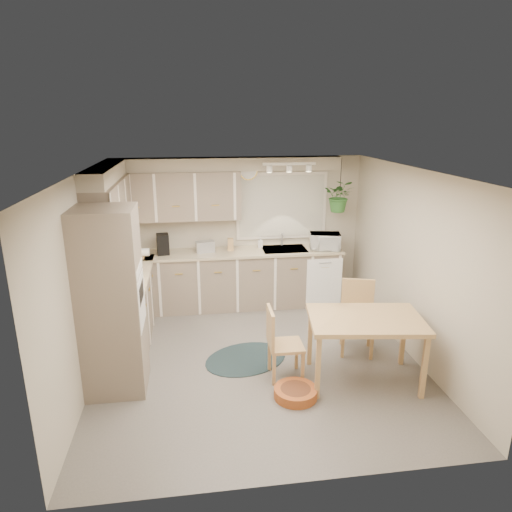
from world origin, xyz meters
The scene contains 35 objects.
floor centered at (0.00, 0.00, 0.00)m, with size 4.20×4.20×0.00m, color #6A645E.
ceiling centered at (0.00, 0.00, 2.40)m, with size 4.20×4.20×0.00m, color silver.
wall_back centered at (0.00, 2.10, 1.20)m, with size 4.00×0.04×2.40m, color #B7AD97.
wall_front centered at (0.00, -2.10, 1.20)m, with size 4.00×0.04×2.40m, color #B7AD97.
wall_left centered at (-2.00, 0.00, 1.20)m, with size 0.04×4.20×2.40m, color #B7AD97.
wall_right centered at (2.00, 0.00, 1.20)m, with size 0.04×4.20×2.40m, color #B7AD97.
base_cab_left centered at (-1.70, 0.88, 0.45)m, with size 0.60×1.85×0.90m, color gray.
base_cab_back centered at (-0.20, 1.80, 0.45)m, with size 3.60×0.60×0.90m, color gray.
counter_left centered at (-1.69, 0.88, 0.92)m, with size 0.64×1.89×0.04m, color tan.
counter_back centered at (-0.20, 1.79, 0.92)m, with size 3.64×0.64×0.04m, color tan.
oven_stack centered at (-1.68, -0.38, 1.05)m, with size 0.65×0.65×2.10m, color gray.
wall_oven_face centered at (-1.35, -0.38, 1.05)m, with size 0.02×0.56×0.58m, color white.
upper_cab_left centered at (-1.82, 1.00, 1.83)m, with size 0.35×2.00×0.75m, color gray.
upper_cab_back centered at (-1.00, 1.93, 1.83)m, with size 2.00×0.35×0.75m, color gray.
soffit_left centered at (-1.85, 1.00, 2.30)m, with size 0.30×2.00×0.20m, color #B7AD97.
soffit_back centered at (-0.20, 1.95, 2.30)m, with size 3.60×0.30×0.20m, color #B7AD97.
cooktop centered at (-1.68, 0.30, 0.94)m, with size 0.52×0.58×0.02m, color white.
range_hood centered at (-1.70, 0.30, 1.40)m, with size 0.40×0.60×0.14m, color white.
window_blinds centered at (0.70, 2.07, 1.60)m, with size 1.40×0.02×1.00m, color silver.
window_frame centered at (0.70, 2.08, 1.60)m, with size 1.50×0.02×1.10m, color silver.
sink centered at (0.70, 1.80, 0.90)m, with size 0.70×0.48×0.10m, color #AFB1B8.
dishwasher_front centered at (1.30, 1.49, 0.42)m, with size 0.58×0.01×0.83m, color white.
track_light_bar centered at (0.70, 1.55, 2.33)m, with size 0.80×0.04×0.04m, color white.
wall_clock centered at (0.15, 2.07, 2.18)m, with size 0.30×0.30×0.03m, color gold.
dining_table centered at (1.16, -0.64, 0.40)m, with size 1.28×0.85×0.81m, color tan.
chair_left centered at (0.27, -0.44, 0.44)m, with size 0.41×0.41×0.88m, color tan.
chair_back centered at (1.32, 0.03, 0.48)m, with size 0.45×0.45×0.95m, color tan.
braided_rug centered at (-0.15, 0.03, 0.01)m, with size 1.09×0.82×0.01m, color black.
pet_bed centered at (0.30, -0.88, 0.06)m, with size 0.48×0.48×0.11m, color #A74721.
microwave centered at (1.35, 1.70, 1.10)m, with size 0.48×0.26×0.32m, color white.
soap_bottle centered at (0.33, 1.95, 0.98)m, with size 0.08×0.17×0.08m, color white.
hanging_plant centered at (1.55, 1.70, 1.75)m, with size 0.46×0.51×0.40m, color #2F6729.
coffee_maker centered at (-1.23, 1.80, 1.10)m, with size 0.18×0.22×0.32m, color black.
toaster centered at (-0.58, 1.82, 1.03)m, with size 0.29×0.16×0.17m, color #AFB1B8.
knife_block centered at (-0.17, 1.85, 1.04)m, with size 0.09×0.09×0.20m, color tan.
Camera 1 is at (-0.75, -5.18, 2.99)m, focal length 32.00 mm.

